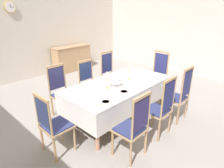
% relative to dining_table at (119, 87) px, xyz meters
% --- Properties ---
extents(ground, '(7.65, 6.90, 0.04)m').
position_rel_dining_table_xyz_m(ground, '(0.00, 0.28, -0.70)').
color(ground, gray).
extents(back_wall, '(7.65, 0.08, 3.26)m').
position_rel_dining_table_xyz_m(back_wall, '(0.00, 3.77, 0.95)').
color(back_wall, beige).
rests_on(back_wall, ground).
extents(right_wall, '(0.08, 6.90, 3.26)m').
position_rel_dining_table_xyz_m(right_wall, '(3.87, 0.28, 0.95)').
color(right_wall, beige).
rests_on(right_wall, ground).
extents(dining_table, '(2.26, 1.11, 0.76)m').
position_rel_dining_table_xyz_m(dining_table, '(0.00, 0.00, 0.00)').
color(dining_table, tan).
rests_on(dining_table, ground).
extents(tablecloth, '(2.28, 1.13, 0.43)m').
position_rel_dining_table_xyz_m(tablecloth, '(0.00, 0.00, -0.04)').
color(tablecloth, white).
rests_on(tablecloth, dining_table).
extents(chair_south_a, '(0.44, 0.42, 1.11)m').
position_rel_dining_table_xyz_m(chair_south_a, '(-0.76, -0.96, -0.12)').
color(chair_south_a, '#A98253').
rests_on(chair_south_a, ground).
extents(chair_north_a, '(0.44, 0.42, 1.11)m').
position_rel_dining_table_xyz_m(chair_north_a, '(-0.76, 0.96, -0.12)').
color(chair_north_a, tan).
rests_on(chair_north_a, ground).
extents(chair_south_b, '(0.44, 0.42, 1.14)m').
position_rel_dining_table_xyz_m(chair_south_b, '(0.03, -0.96, -0.11)').
color(chair_south_b, tan).
rests_on(chair_south_b, ground).
extents(chair_north_b, '(0.44, 0.42, 1.05)m').
position_rel_dining_table_xyz_m(chair_north_b, '(0.03, 0.96, -0.14)').
color(chair_north_b, tan).
rests_on(chair_north_b, ground).
extents(chair_south_c, '(0.44, 0.42, 1.16)m').
position_rel_dining_table_xyz_m(chair_south_c, '(0.75, -0.96, -0.10)').
color(chair_south_c, tan).
rests_on(chair_south_c, ground).
extents(chair_north_c, '(0.44, 0.42, 1.15)m').
position_rel_dining_table_xyz_m(chair_north_c, '(0.75, 0.96, -0.11)').
color(chair_north_c, tan).
rests_on(chair_north_c, ground).
extents(chair_head_west, '(0.42, 0.44, 1.05)m').
position_rel_dining_table_xyz_m(chair_head_west, '(-1.53, 0.00, -0.14)').
color(chair_head_west, tan).
rests_on(chair_head_west, ground).
extents(chair_head_east, '(0.42, 0.44, 1.17)m').
position_rel_dining_table_xyz_m(chair_head_east, '(1.54, 0.00, -0.10)').
color(chair_head_east, tan).
rests_on(chair_head_east, ground).
extents(soup_tureen, '(0.29, 0.29, 0.23)m').
position_rel_dining_table_xyz_m(soup_tureen, '(-0.11, 0.00, 0.19)').
color(soup_tureen, white).
rests_on(soup_tureen, tablecloth).
extents(candlestick_west, '(0.07, 0.07, 0.33)m').
position_rel_dining_table_xyz_m(candlestick_west, '(-0.34, 0.00, 0.21)').
color(candlestick_west, gold).
rests_on(candlestick_west, tablecloth).
extents(candlestick_east, '(0.07, 0.07, 0.37)m').
position_rel_dining_table_xyz_m(candlestick_east, '(0.34, 0.00, 0.23)').
color(candlestick_east, gold).
rests_on(candlestick_east, tablecloth).
extents(bowl_near_left, '(0.15, 0.15, 0.03)m').
position_rel_dining_table_xyz_m(bowl_near_left, '(-0.79, -0.42, 0.10)').
color(bowl_near_left, white).
rests_on(bowl_near_left, tablecloth).
extents(bowl_near_right, '(0.16, 0.16, 0.04)m').
position_rel_dining_table_xyz_m(bowl_near_right, '(-0.29, -0.38, 0.10)').
color(bowl_near_right, white).
rests_on(bowl_near_right, tablecloth).
extents(bowl_far_left, '(0.15, 0.15, 0.03)m').
position_rel_dining_table_xyz_m(bowl_far_left, '(0.26, 0.40, 0.09)').
color(bowl_far_left, white).
rests_on(bowl_far_left, tablecloth).
extents(spoon_primary, '(0.05, 0.18, 0.01)m').
position_rel_dining_table_xyz_m(spoon_primary, '(-0.90, -0.39, 0.08)').
color(spoon_primary, gold).
rests_on(spoon_primary, tablecloth).
extents(spoon_secondary, '(0.03, 0.18, 0.01)m').
position_rel_dining_table_xyz_m(spoon_secondary, '(-0.40, -0.35, 0.08)').
color(spoon_secondary, gold).
rests_on(spoon_secondary, tablecloth).
extents(sideboard, '(1.44, 0.48, 0.90)m').
position_rel_dining_table_xyz_m(sideboard, '(1.31, 3.45, -0.23)').
color(sideboard, tan).
rests_on(sideboard, ground).
extents(mounted_clock, '(0.31, 0.06, 0.31)m').
position_rel_dining_table_xyz_m(mounted_clock, '(-0.46, 3.70, 1.52)').
color(mounted_clock, '#D1B251').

